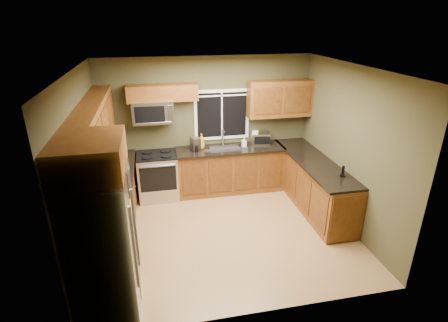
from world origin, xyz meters
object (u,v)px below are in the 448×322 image
object	(u,v)px
refrigerator	(103,246)
coffee_maker	(195,145)
range	(158,176)
cordless_phone	(343,173)
kettle	(197,144)
soap_bottle_b	(244,142)
toaster_oven	(260,138)
soap_bottle_a	(202,141)
soap_bottle_c	(196,144)
microwave	(153,112)
paper_towel_roll	(255,138)

from	to	relation	value
refrigerator	coffee_maker	world-z (taller)	refrigerator
range	cordless_phone	world-z (taller)	cordless_phone
refrigerator	kettle	distance (m)	3.20
coffee_maker	soap_bottle_b	size ratio (longest dim) A/B	1.38
range	coffee_maker	world-z (taller)	coffee_maker
toaster_oven	soap_bottle_a	xyz separation A→B (m)	(-1.22, -0.02, 0.03)
soap_bottle_c	coffee_maker	bearing A→B (deg)	-102.69
kettle	toaster_oven	bearing A→B (deg)	3.78
soap_bottle_b	kettle	bearing A→B (deg)	178.42
microwave	cordless_phone	distance (m)	3.56
toaster_oven	soap_bottle_a	distance (m)	1.22
kettle	cordless_phone	distance (m)	2.78
kettle	range	bearing A→B (deg)	-175.73
refrigerator	coffee_maker	bearing A→B (deg)	62.35
range	microwave	xyz separation A→B (m)	(-0.00, 0.14, 1.26)
microwave	cordless_phone	world-z (taller)	microwave
toaster_oven	paper_towel_roll	size ratio (longest dim) A/B	1.29
range	toaster_oven	size ratio (longest dim) A/B	2.23
soap_bottle_c	microwave	bearing A→B (deg)	-177.65
microwave	paper_towel_roll	world-z (taller)	microwave
kettle	cordless_phone	bearing A→B (deg)	-38.19
soap_bottle_c	kettle	bearing A→B (deg)	-90.59
range	paper_towel_roll	distance (m)	2.09
microwave	soap_bottle_a	world-z (taller)	microwave
soap_bottle_a	cordless_phone	xyz separation A→B (m)	(2.08, -1.78, -0.09)
microwave	cordless_phone	bearing A→B (deg)	-31.03
soap_bottle_a	microwave	bearing A→B (deg)	179.21
refrigerator	soap_bottle_a	xyz separation A→B (m)	(1.59, 2.89, 0.19)
microwave	toaster_oven	size ratio (longest dim) A/B	1.81
soap_bottle_c	range	bearing A→B (deg)	-168.08
coffee_maker	soap_bottle_a	bearing A→B (deg)	41.98
refrigerator	paper_towel_roll	distance (m)	3.93
range	soap_bottle_c	xyz separation A→B (m)	(0.80, 0.17, 0.56)
cordless_phone	soap_bottle_c	bearing A→B (deg)	140.07
microwave	paper_towel_roll	size ratio (longest dim) A/B	2.33
toaster_oven	paper_towel_roll	world-z (taller)	paper_towel_roll
microwave	range	bearing A→B (deg)	-89.98
kettle	paper_towel_roll	world-z (taller)	paper_towel_roll
coffee_maker	soap_bottle_c	world-z (taller)	coffee_maker
microwave	toaster_oven	distance (m)	2.23
soap_bottle_a	paper_towel_roll	bearing A→B (deg)	-1.66
toaster_oven	soap_bottle_c	world-z (taller)	toaster_oven
microwave	soap_bottle_b	distance (m)	1.89
microwave	kettle	bearing A→B (deg)	-5.47
range	cordless_phone	distance (m)	3.45
soap_bottle_a	refrigerator	bearing A→B (deg)	-118.78
refrigerator	soap_bottle_a	bearing A→B (deg)	61.22
soap_bottle_c	cordless_phone	bearing A→B (deg)	-39.93
kettle	soap_bottle_b	size ratio (longest dim) A/B	1.30
soap_bottle_a	cordless_phone	bearing A→B (deg)	-40.55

